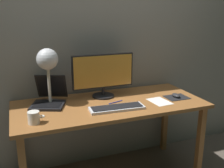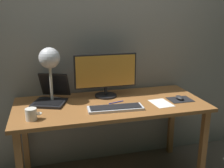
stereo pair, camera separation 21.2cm
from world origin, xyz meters
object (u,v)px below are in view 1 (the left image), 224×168
object	(u,v)px
laptop	(50,96)
mouse	(176,95)
keyboard_main	(117,108)
pen	(116,102)
coffee_mug	(34,118)
desk_lamp	(48,64)
monitor	(103,74)

from	to	relation	value
laptop	mouse	world-z (taller)	laptop
keyboard_main	pen	bearing A→B (deg)	71.82
laptop	coffee_mug	bearing A→B (deg)	-113.12
keyboard_main	desk_lamp	distance (m)	0.65
pen	laptop	bearing A→B (deg)	161.21
monitor	pen	xyz separation A→B (m)	(0.05, -0.19, -0.21)
laptop	desk_lamp	size ratio (longest dim) A/B	0.84
keyboard_main	laptop	distance (m)	0.58
mouse	pen	size ratio (longest dim) A/B	0.69
laptop	coffee_mug	distance (m)	0.40
pen	monitor	bearing A→B (deg)	105.04
keyboard_main	desk_lamp	xyz separation A→B (m)	(-0.48, 0.30, 0.33)
mouse	coffee_mug	xyz separation A→B (m)	(-1.24, -0.12, 0.02)
coffee_mug	keyboard_main	bearing A→B (deg)	3.94
coffee_mug	laptop	bearing A→B (deg)	66.88
mouse	pen	bearing A→B (deg)	173.11
keyboard_main	monitor	bearing A→B (deg)	90.20
coffee_mug	mouse	bearing A→B (deg)	5.74
coffee_mug	pen	world-z (taller)	coffee_mug
laptop	mouse	size ratio (longest dim) A/B	4.08
mouse	monitor	bearing A→B (deg)	157.37
coffee_mug	pen	xyz separation A→B (m)	(0.68, 0.19, -0.04)
monitor	mouse	size ratio (longest dim) A/B	5.83
keyboard_main	coffee_mug	world-z (taller)	coffee_mug
desk_lamp	mouse	distance (m)	1.15
monitor	coffee_mug	bearing A→B (deg)	-149.18
keyboard_main	mouse	xyz separation A→B (m)	(0.61, 0.08, 0.01)
laptop	pen	world-z (taller)	laptop
monitor	keyboard_main	size ratio (longest dim) A/B	1.25
laptop	mouse	bearing A→B (deg)	-12.80
keyboard_main	laptop	size ratio (longest dim) A/B	1.14
monitor	keyboard_main	bearing A→B (deg)	-89.80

